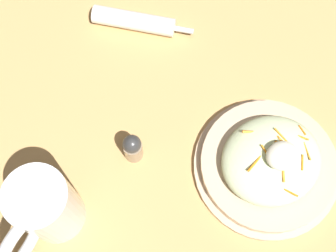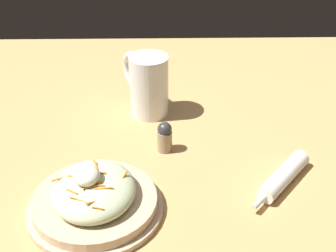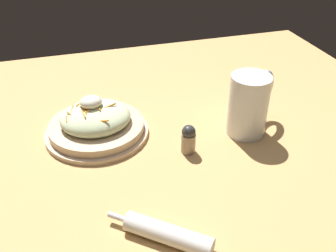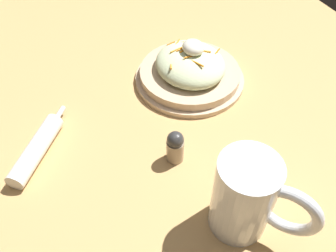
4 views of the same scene
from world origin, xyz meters
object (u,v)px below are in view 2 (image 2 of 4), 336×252
Objects in this scene: salad_plate at (94,197)px; napkin_roll at (283,176)px; salt_shaker at (165,137)px; beer_mug at (148,88)px.

napkin_roll is (-0.07, 0.35, -0.01)m from salad_plate.
napkin_roll is 2.35× the size of salt_shaker.
napkin_roll is (0.27, 0.26, -0.05)m from beer_mug.
beer_mug is 2.15× the size of salt_shaker.
beer_mug is 0.92× the size of napkin_roll.
salad_plate is at bearing -14.47° from beer_mug.
beer_mug reaches higher than salad_plate.
beer_mug reaches higher than salt_shaker.
napkin_roll is at bearing 43.71° from beer_mug.
salad_plate is at bearing -78.96° from napkin_roll.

